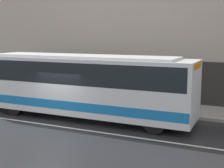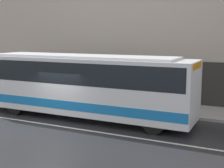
{
  "view_description": "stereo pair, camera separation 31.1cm",
  "coord_description": "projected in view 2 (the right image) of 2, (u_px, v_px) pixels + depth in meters",
  "views": [
    {
      "loc": [
        8.82,
        -12.2,
        4.37
      ],
      "look_at": [
        2.33,
        1.97,
        1.93
      ],
      "focal_mm": 50.0,
      "sensor_mm": 36.0,
      "label": 1
    },
    {
      "loc": [
        9.1,
        -12.06,
        4.37
      ],
      "look_at": [
        2.33,
        1.97,
        1.93
      ],
      "focal_mm": 50.0,
      "sensor_mm": 36.0,
      "label": 2
    }
  ],
  "objects": [
    {
      "name": "lane_stripe",
      "position": [
        52.0,
        125.0,
        15.32
      ],
      "size": [
        54.0,
        0.14,
        0.01
      ],
      "color": "beige",
      "rests_on": "ground_plane"
    },
    {
      "name": "transit_bus",
      "position": [
        81.0,
        83.0,
        16.55
      ],
      "size": [
        12.03,
        2.62,
        3.35
      ],
      "color": "white",
      "rests_on": "ground_plane"
    },
    {
      "name": "pedestrian_waiting",
      "position": [
        73.0,
        86.0,
        21.43
      ],
      "size": [
        0.36,
        0.36,
        1.66
      ],
      "color": "#333338",
      "rests_on": "sidewalk"
    },
    {
      "name": "ground_plane",
      "position": [
        52.0,
        125.0,
        15.32
      ],
      "size": [
        60.0,
        60.0,
        0.0
      ],
      "primitive_type": "plane",
      "color": "#262628"
    },
    {
      "name": "building_facade",
      "position": [
        115.0,
        18.0,
        20.89
      ],
      "size": [
        60.0,
        0.35,
        11.49
      ],
      "color": "#B7A899",
      "rests_on": "ground_plane"
    },
    {
      "name": "sidewalk",
      "position": [
        104.0,
        102.0,
        20.23
      ],
      "size": [
        60.0,
        3.08,
        0.16
      ],
      "color": "#A09E99",
      "rests_on": "ground_plane"
    }
  ]
}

